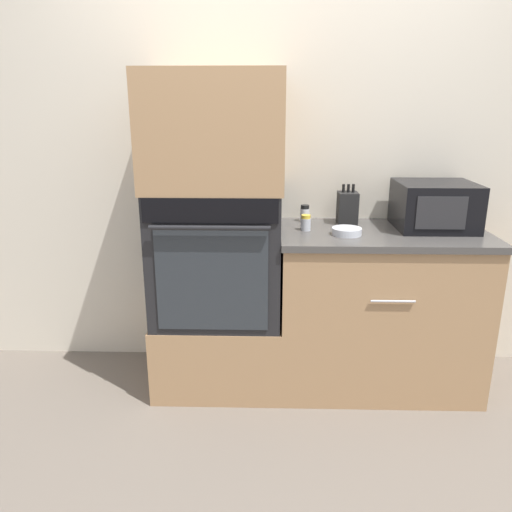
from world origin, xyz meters
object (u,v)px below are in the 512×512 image
(microwave, at_px, (435,206))
(bowl, at_px, (347,231))
(wall_oven, at_px, (218,253))
(knife_block, at_px, (347,208))
(condiment_jar_mid, at_px, (305,213))
(condiment_jar_near, at_px, (306,223))

(microwave, relative_size, bowl, 2.65)
(wall_oven, distance_m, microwave, 1.21)
(wall_oven, height_order, microwave, microwave)
(knife_block, height_order, condiment_jar_mid, knife_block)
(condiment_jar_near, bearing_deg, condiment_jar_mid, 87.69)
(wall_oven, distance_m, condiment_jar_near, 0.51)
(microwave, xyz_separation_m, bowl, (-0.49, -0.16, -0.11))
(microwave, height_order, knife_block, microwave)
(wall_oven, bearing_deg, condiment_jar_mid, 24.41)
(wall_oven, bearing_deg, bowl, -6.83)
(bowl, height_order, condiment_jar_near, condiment_jar_near)
(wall_oven, height_order, knife_block, wall_oven)
(bowl, height_order, condiment_jar_mid, condiment_jar_mid)
(knife_block, xyz_separation_m, bowl, (-0.04, -0.26, -0.07))
(condiment_jar_near, bearing_deg, bowl, -23.30)
(condiment_jar_mid, bearing_deg, wall_oven, -155.59)
(bowl, distance_m, condiment_jar_near, 0.23)
(wall_oven, distance_m, bowl, 0.71)
(microwave, height_order, condiment_jar_near, microwave)
(condiment_jar_near, bearing_deg, microwave, 5.64)
(wall_oven, height_order, condiment_jar_mid, wall_oven)
(wall_oven, bearing_deg, microwave, 3.70)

